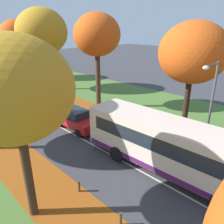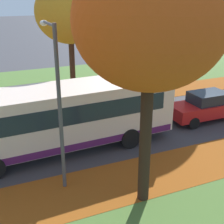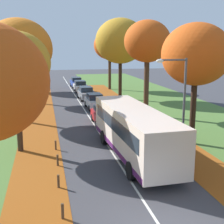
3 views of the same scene
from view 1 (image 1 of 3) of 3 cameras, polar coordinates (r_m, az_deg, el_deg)
The scene contains 16 objects.
leaf_litter_left at distance 13.70m, azimuth -20.80°, elevation -14.55°, with size 2.80×60.00×0.00m, color #8C4714.
grass_verge_right at distance 25.51m, azimuth 1.87°, elevation 3.60°, with size 12.00×90.00×0.01m, color #476B2D.
leaf_litter_right at distance 18.57m, azimuth 5.60°, elevation -3.39°, with size 2.80×60.00×0.00m, color #8C4714.
road_centre_line at distance 20.22m, azimuth -16.34°, elevation -2.11°, with size 0.12×80.00×0.01m, color silver.
tree_left_near at distance 8.47m, azimuth -24.27°, elevation 5.21°, with size 4.34×4.34×7.61m.
tree_right_near at distance 15.95m, azimuth 20.38°, elevation 14.19°, with size 4.58×4.58×8.20m.
tree_right_mid at distance 21.46m, azimuth -3.95°, elevation 19.33°, with size 4.39×4.39×9.07m.
tree_right_far at distance 29.72m, azimuth -17.87°, elevation 19.35°, with size 6.23×6.23×10.07m.
tree_right_distant at distance 37.99m, azimuth -23.71°, elevation 18.02°, with size 4.84×4.84×8.94m.
bollard_fifth at distance 10.02m, azimuth 2.25°, elevation -26.15°, with size 0.12×0.12×0.66m, color #4C3823.
bollard_sixth at distance 11.59m, azimuth -8.61°, elevation -18.63°, with size 0.12×0.12×0.64m, color #4C3823.
streetlamp_right at distance 13.58m, azimuth 24.13°, elevation 2.31°, with size 1.89×0.28×6.00m.
bus at distance 12.47m, azimuth 15.14°, elevation -8.36°, with size 2.95×10.49×2.98m.
car_red_lead at distance 17.82m, azimuth -9.26°, elevation -1.86°, with size 1.81×4.21×1.62m.
car_silver_following at distance 23.66m, azimuth -18.55°, elevation 3.12°, with size 1.88×4.25×1.62m.
car_grey_third_in_line at distance 28.88m, azimuth -24.31°, elevation 5.48°, with size 1.92×4.27×1.62m.
Camera 1 is at (-8.55, 3.37, 7.69)m, focal length 35.00 mm.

